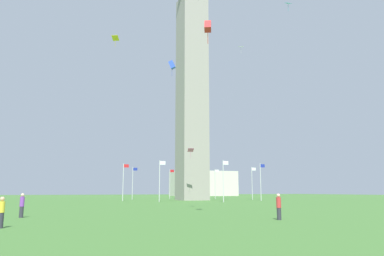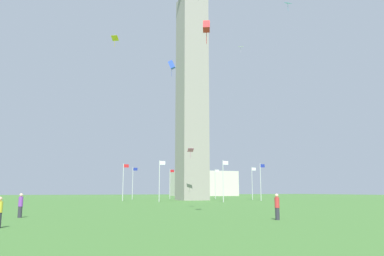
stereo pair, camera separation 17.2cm
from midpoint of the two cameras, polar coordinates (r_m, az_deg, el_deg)
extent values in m
plane|color=#3D6B2D|center=(79.65, -0.06, -10.98)|extent=(260.00, 260.00, 0.00)
cube|color=gray|center=(82.30, -0.06, 5.04)|extent=(5.68, 5.68, 45.45)
cylinder|color=silver|center=(86.21, 9.10, -8.33)|extent=(0.14, 0.14, 7.29)
cube|color=white|center=(86.62, 9.36, -6.21)|extent=(1.00, 0.03, 0.64)
cylinder|color=silver|center=(93.31, 3.50, -8.52)|extent=(0.14, 0.14, 7.29)
cube|color=white|center=(93.66, 3.79, -6.56)|extent=(1.00, 0.03, 0.64)
cylinder|color=silver|center=(93.40, -3.46, -8.52)|extent=(0.14, 0.14, 7.29)
cube|color=red|center=(93.69, -3.12, -6.57)|extent=(1.00, 0.03, 0.64)
cylinder|color=silver|center=(86.44, -9.13, -8.34)|extent=(0.14, 0.14, 7.29)
cube|color=#1E2D99|center=(86.69, -8.72, -6.23)|extent=(1.00, 0.03, 0.64)
cylinder|color=silver|center=(75.40, -10.55, -8.13)|extent=(0.14, 0.14, 7.29)
cube|color=red|center=(75.66, -10.07, -5.72)|extent=(1.00, 0.03, 0.64)
cylinder|color=silver|center=(66.42, -5.06, -8.07)|extent=(0.14, 0.14, 7.29)
cube|color=white|center=(66.74, -4.57, -5.34)|extent=(1.00, 0.03, 0.64)
cylinder|color=silver|center=(66.29, 4.73, -8.08)|extent=(0.14, 0.14, 7.29)
cube|color=white|center=(66.70, 5.11, -5.33)|extent=(1.00, 0.03, 0.64)
cylinder|color=silver|center=(75.14, 10.38, -8.13)|extent=(0.14, 0.14, 7.29)
cube|color=#1E2D99|center=(75.57, 10.66, -5.70)|extent=(1.00, 0.03, 0.64)
cylinder|color=#2D2D38|center=(22.50, -27.42, -12.43)|extent=(0.29, 0.29, 0.80)
cylinder|color=yellow|center=(22.46, -27.28, -10.68)|extent=(0.32, 0.32, 0.58)
sphere|color=tan|center=(22.45, -27.20, -9.63)|extent=(0.24, 0.24, 0.24)
cylinder|color=#2D2D38|center=(26.42, 12.98, -12.67)|extent=(0.29, 0.29, 0.80)
cylinder|color=red|center=(26.39, 12.91, -11.04)|extent=(0.32, 0.32, 0.70)
sphere|color=beige|center=(26.38, 12.88, -10.01)|extent=(0.24, 0.24, 0.24)
cylinder|color=#2D2D38|center=(30.57, -24.78, -11.59)|extent=(0.29, 0.29, 0.80)
cylinder|color=purple|center=(30.54, -24.68, -10.18)|extent=(0.32, 0.32, 0.71)
sphere|color=beige|center=(30.54, -24.62, -9.29)|extent=(0.24, 0.24, 0.24)
cube|color=yellow|center=(53.76, -11.73, 13.31)|extent=(1.16, 1.11, 0.52)
cylinder|color=#A4921C|center=(53.49, -11.76, 12.61)|extent=(0.04, 0.04, 1.08)
cube|color=red|center=(31.59, 2.27, 15.24)|extent=(0.91, 1.10, 1.10)
cylinder|color=maroon|center=(31.24, 2.28, 13.81)|extent=(0.04, 0.04, 1.28)
cube|color=pink|center=(71.54, -0.27, -3.38)|extent=(1.29, 1.17, 0.61)
cylinder|color=#A44A79|center=(71.45, -0.27, -4.09)|extent=(0.04, 0.04, 1.34)
cube|color=blue|center=(60.16, -3.15, 9.62)|extent=(1.30, 1.18, 1.40)
cylinder|color=#233C9D|center=(59.81, -3.16, 8.63)|extent=(0.04, 0.04, 1.64)
cube|color=#33C6D1|center=(66.47, 14.39, 17.99)|extent=(1.03, 0.95, 0.44)
cylinder|color=teal|center=(66.12, 14.42, 17.39)|extent=(0.04, 0.04, 1.17)
cube|color=white|center=(71.98, 7.40, 12.23)|extent=(1.10, 1.08, 0.30)
cylinder|color=#A7A7A7|center=(71.72, 7.41, 11.70)|extent=(0.04, 0.04, 1.06)
cube|color=beige|center=(150.27, 1.70, -8.49)|extent=(24.14, 13.95, 9.65)
camera|label=1|loc=(0.09, -90.06, 0.01)|focal=34.89mm
camera|label=2|loc=(0.09, 89.94, -0.01)|focal=34.89mm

